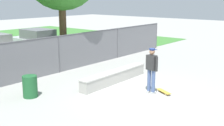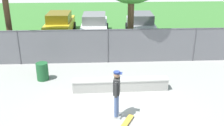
{
  "view_description": "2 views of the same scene",
  "coord_description": "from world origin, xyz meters",
  "px_view_note": "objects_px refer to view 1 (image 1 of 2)",
  "views": [
    {
      "loc": [
        -9.43,
        -6.54,
        3.76
      ],
      "look_at": [
        0.15,
        1.33,
        0.96
      ],
      "focal_mm": 46.36,
      "sensor_mm": 36.0,
      "label": 1
    },
    {
      "loc": [
        -0.51,
        -9.15,
        5.58
      ],
      "look_at": [
        0.06,
        1.77,
        1.15
      ],
      "focal_mm": 42.97,
      "sensor_mm": 36.0,
      "label": 2
    }
  ],
  "objects_px": {
    "concrete_ledge": "(115,76)",
    "skateboard": "(164,91)",
    "car_silver": "(37,41)",
    "trash_bin": "(30,86)",
    "skateboarder": "(152,69)"
  },
  "relations": [
    {
      "from": "skateboarder",
      "to": "trash_bin",
      "type": "distance_m",
      "value": 4.78
    },
    {
      "from": "skateboard",
      "to": "trash_bin",
      "type": "bearing_deg",
      "value": 134.41
    },
    {
      "from": "skateboarder",
      "to": "skateboard",
      "type": "bearing_deg",
      "value": -44.98
    },
    {
      "from": "skateboarder",
      "to": "car_silver",
      "type": "bearing_deg",
      "value": 76.89
    },
    {
      "from": "concrete_ledge",
      "to": "car_silver",
      "type": "distance_m",
      "value": 8.95
    },
    {
      "from": "concrete_ledge",
      "to": "skateboarder",
      "type": "height_order",
      "value": "skateboarder"
    },
    {
      "from": "skateboard",
      "to": "concrete_ledge",
      "type": "bearing_deg",
      "value": 91.21
    },
    {
      "from": "concrete_ledge",
      "to": "trash_bin",
      "type": "xyz_separation_m",
      "value": [
        -3.63,
        1.27,
        0.15
      ]
    },
    {
      "from": "concrete_ledge",
      "to": "skateboard",
      "type": "bearing_deg",
      "value": -88.79
    },
    {
      "from": "concrete_ledge",
      "to": "trash_bin",
      "type": "relative_size",
      "value": 4.96
    },
    {
      "from": "skateboard",
      "to": "car_silver",
      "type": "distance_m",
      "value": 11.38
    },
    {
      "from": "concrete_ledge",
      "to": "skateboard",
      "type": "height_order",
      "value": "concrete_ledge"
    },
    {
      "from": "concrete_ledge",
      "to": "trash_bin",
      "type": "distance_m",
      "value": 3.85
    },
    {
      "from": "skateboarder",
      "to": "skateboard",
      "type": "xyz_separation_m",
      "value": [
        0.37,
        -0.37,
        -0.96
      ]
    },
    {
      "from": "skateboard",
      "to": "car_silver",
      "type": "height_order",
      "value": "car_silver"
    }
  ]
}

